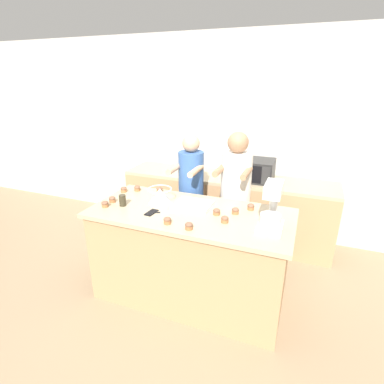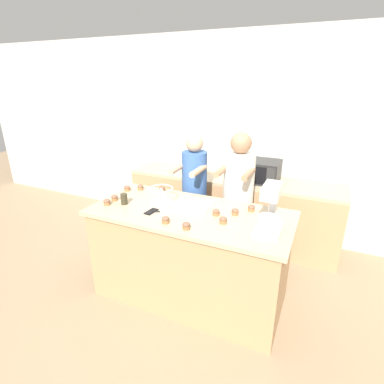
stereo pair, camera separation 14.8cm
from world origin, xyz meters
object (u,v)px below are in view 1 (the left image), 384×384
at_px(knife, 162,212).
at_px(cupcake_6, 251,207).
at_px(cupcake_0, 105,204).
at_px(cupcake_5, 159,190).
at_px(person_right, 235,201).
at_px(cupcake_10, 235,211).
at_px(cupcake_2, 225,219).
at_px(cell_phone, 151,212).
at_px(cupcake_8, 124,189).
at_px(stand_mixer, 272,209).
at_px(cupcake_3, 167,220).
at_px(cupcake_9, 137,188).
at_px(person_left, 191,196).
at_px(cupcake_7, 112,199).
at_px(microwave_oven, 254,170).
at_px(baking_tray, 193,204).
at_px(cupcake_1, 217,212).
at_px(cupcake_4, 189,226).
at_px(drinking_glass, 123,200).
at_px(mixing_bowl, 160,195).

xyz_separation_m(knife, cupcake_6, (0.75, 0.37, 0.03)).
xyz_separation_m(cupcake_0, cupcake_5, (0.31, 0.54, 0.00)).
bearing_deg(person_right, cupcake_10, -76.40).
bearing_deg(cupcake_2, person_right, 96.78).
xyz_separation_m(cell_phone, cupcake_8, (-0.54, 0.37, 0.03)).
distance_m(stand_mixer, cupcake_3, 0.88).
height_order(cupcake_6, cupcake_9, same).
distance_m(person_left, cupcake_10, 0.87).
distance_m(cell_phone, cupcake_6, 0.94).
bearing_deg(cupcake_7, knife, -4.36).
distance_m(knife, cupcake_2, 0.60).
xyz_separation_m(cupcake_3, cupcake_10, (0.50, 0.41, 0.00)).
bearing_deg(cell_phone, microwave_oven, 65.51).
xyz_separation_m(cell_phone, knife, (0.09, 0.04, -0.00)).
bearing_deg(cupcake_5, person_right, 22.18).
relative_size(person_right, cupcake_3, 24.27).
bearing_deg(person_left, cupcake_0, -123.02).
relative_size(person_right, baking_tray, 4.55).
distance_m(knife, cupcake_7, 0.58).
bearing_deg(cupcake_0, cupcake_10, 14.09).
bearing_deg(cupcake_6, person_right, 121.13).
height_order(stand_mixer, cupcake_1, stand_mixer).
relative_size(cupcake_3, cupcake_5, 1.00).
bearing_deg(cupcake_1, cupcake_4, -110.32).
xyz_separation_m(person_left, cupcake_9, (-0.50, -0.36, 0.16)).
distance_m(cupcake_1, cupcake_7, 1.07).
distance_m(cupcake_2, cupcake_10, 0.21).
distance_m(stand_mixer, cupcake_9, 1.54).
height_order(stand_mixer, cupcake_9, stand_mixer).
distance_m(baking_tray, cupcake_9, 0.74).
xyz_separation_m(drinking_glass, cupcake_9, (-0.08, 0.41, -0.02)).
bearing_deg(cupcake_8, cupcake_1, -9.51).
relative_size(cupcake_6, cupcake_10, 1.00).
relative_size(person_left, cupcake_8, 23.36).
relative_size(drinking_glass, cupcake_8, 1.67).
xyz_separation_m(stand_mixer, cupcake_9, (-1.49, 0.36, -0.15)).
bearing_deg(cupcake_0, mixing_bowl, 33.16).
bearing_deg(cupcake_0, baking_tray, 23.01).
xyz_separation_m(person_right, cupcake_10, (0.13, -0.55, 0.13)).
xyz_separation_m(stand_mixer, cupcake_10, (-0.34, 0.17, -0.15)).
bearing_deg(cupcake_0, stand_mixer, 4.91).
xyz_separation_m(cupcake_0, cupcake_1, (1.06, 0.22, 0.00)).
bearing_deg(cupcake_9, stand_mixer, -13.72).
relative_size(drinking_glass, cupcake_0, 1.67).
height_order(cupcake_0, cupcake_10, same).
height_order(cupcake_7, cupcake_8, same).
bearing_deg(microwave_oven, cupcake_6, -81.21).
height_order(mixing_bowl, cupcake_1, mixing_bowl).
relative_size(person_right, cupcake_8, 24.27).
xyz_separation_m(mixing_bowl, cupcake_9, (-0.39, 0.21, -0.05)).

